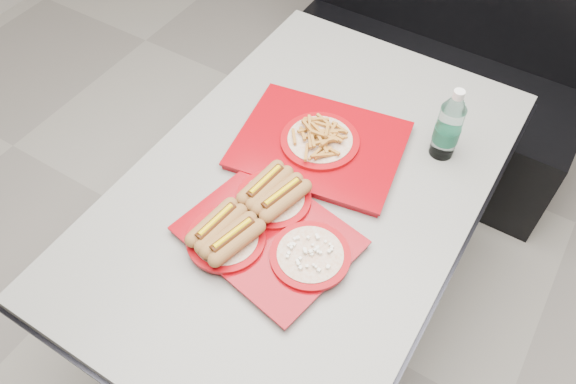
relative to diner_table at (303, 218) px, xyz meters
The scene contains 6 objects.
ground 0.58m from the diner_table, ahead, with size 6.00×6.00×0.00m, color #9D988D.
diner_table is the anchor object (origin of this frame).
booth_bench 1.11m from the diner_table, 90.00° to the left, with size 1.30×0.57×1.35m.
tray_near 0.28m from the diner_table, 89.67° to the right, with size 0.47×0.40×0.09m.
tray_far 0.24m from the diner_table, 102.29° to the left, with size 0.53×0.44×0.09m.
water_bottle 0.50m from the diner_table, 48.18° to the left, with size 0.07×0.07×0.23m.
Camera 1 is at (0.48, -0.86, 1.96)m, focal length 35.00 mm.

